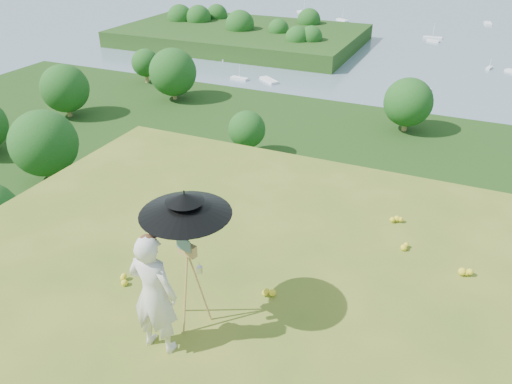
% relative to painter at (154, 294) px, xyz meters
% --- Properties ---
extents(forest_slope, '(140.00, 56.00, 22.00)m').
position_rel_painter_xyz_m(forest_slope, '(1.95, 34.56, -29.90)').
color(forest_slope, black).
rests_on(forest_slope, bay_water).
extents(shoreline_tier, '(170.00, 28.00, 8.00)m').
position_rel_painter_xyz_m(shoreline_tier, '(1.95, 74.56, -36.90)').
color(shoreline_tier, '#6D6757').
rests_on(shoreline_tier, bay_water).
extents(bay_water, '(700.00, 700.00, 0.00)m').
position_rel_painter_xyz_m(bay_water, '(1.95, 239.56, -34.90)').
color(bay_water, slate).
rests_on(bay_water, ground).
extents(peninsula, '(90.00, 60.00, 12.00)m').
position_rel_painter_xyz_m(peninsula, '(-73.05, 154.56, -29.90)').
color(peninsula, black).
rests_on(peninsula, bay_water).
extents(slope_trees, '(110.00, 50.00, 6.00)m').
position_rel_painter_xyz_m(slope_trees, '(1.95, 34.56, -15.90)').
color(slope_trees, '#164B16').
rests_on(slope_trees, forest_slope).
extents(harbor_town, '(110.00, 22.00, 5.00)m').
position_rel_painter_xyz_m(harbor_town, '(1.95, 74.56, -30.40)').
color(harbor_town, beige).
rests_on(harbor_town, shoreline_tier).
extents(moored_boats, '(140.00, 140.00, 0.70)m').
position_rel_painter_xyz_m(moored_boats, '(-10.55, 160.56, -34.55)').
color(moored_boats, white).
rests_on(moored_boats, bay_water).
extents(painter, '(0.67, 0.45, 1.81)m').
position_rel_painter_xyz_m(painter, '(0.00, 0.00, 0.00)').
color(painter, beige).
rests_on(painter, ground).
extents(field_easel, '(0.67, 0.67, 1.48)m').
position_rel_painter_xyz_m(field_easel, '(0.18, 0.59, -0.17)').
color(field_easel, '#AD8448').
rests_on(field_easel, ground).
extents(sun_umbrella, '(1.23, 1.23, 0.93)m').
position_rel_painter_xyz_m(sun_umbrella, '(0.18, 0.62, 0.78)').
color(sun_umbrella, black).
rests_on(sun_umbrella, field_easel).
extents(painter_cap, '(0.24, 0.27, 0.10)m').
position_rel_painter_xyz_m(painter_cap, '(0.00, 0.00, 0.85)').
color(painter_cap, pink).
rests_on(painter_cap, painter).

